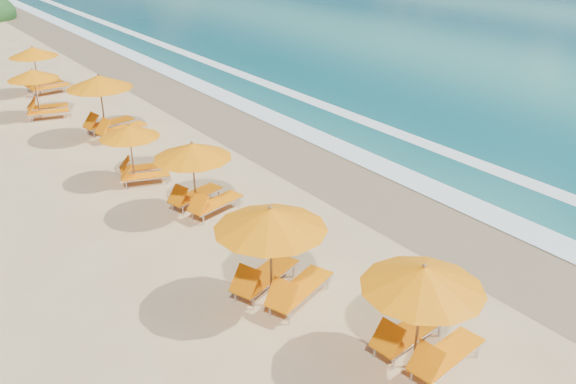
{
  "coord_description": "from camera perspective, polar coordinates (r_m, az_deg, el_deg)",
  "views": [
    {
      "loc": [
        -8.99,
        -12.44,
        8.36
      ],
      "look_at": [
        0.0,
        0.0,
        1.2
      ],
      "focal_mm": 37.73,
      "sensor_mm": 36.0,
      "label": 1
    }
  ],
  "objects": [
    {
      "name": "station_5",
      "position": [
        18.14,
        -8.44,
        1.86
      ],
      "size": [
        2.9,
        2.8,
        2.34
      ],
      "rotation": [
        0.0,
        0.0,
        0.25
      ],
      "color": "olive",
      "rests_on": "ground"
    },
    {
      "name": "station_9",
      "position": [
        32.95,
        -22.38,
        10.87
      ],
      "size": [
        2.67,
        2.5,
        2.39
      ],
      "rotation": [
        0.0,
        0.0,
        0.06
      ],
      "color": "olive",
      "rests_on": "ground"
    },
    {
      "name": "surf_foam",
      "position": [
        21.69,
        14.51,
        1.57
      ],
      "size": [
        4.0,
        160.0,
        0.01
      ],
      "color": "white",
      "rests_on": "ground"
    },
    {
      "name": "station_4",
      "position": [
        13.72,
        -1.14,
        -5.24
      ],
      "size": [
        3.33,
        3.27,
        2.59
      ],
      "rotation": [
        0.0,
        0.0,
        0.35
      ],
      "color": "olive",
      "rests_on": "ground"
    },
    {
      "name": "station_7",
      "position": [
        25.33,
        -16.72,
        8.18
      ],
      "size": [
        3.08,
        2.92,
        2.63
      ],
      "rotation": [
        0.0,
        0.0,
        0.14
      ],
      "color": "olive",
      "rests_on": "ground"
    },
    {
      "name": "station_3",
      "position": [
        12.26,
        12.81,
        -10.54
      ],
      "size": [
        2.81,
        2.65,
        2.43
      ],
      "rotation": [
        0.0,
        0.0,
        0.12
      ],
      "color": "olive",
      "rests_on": "ground"
    },
    {
      "name": "station_6",
      "position": [
        20.81,
        -14.12,
        3.93
      ],
      "size": [
        2.6,
        2.54,
        2.04
      ],
      "rotation": [
        0.0,
        0.0,
        -0.33
      ],
      "color": "olive",
      "rests_on": "ground"
    },
    {
      "name": "wet_sand",
      "position": [
        19.83,
        9.41,
        -0.27
      ],
      "size": [
        4.0,
        160.0,
        0.01
      ],
      "primitive_type": "cube",
      "color": "#7C6749",
      "rests_on": "ground"
    },
    {
      "name": "station_8",
      "position": [
        28.93,
        -22.34,
        8.9
      ],
      "size": [
        2.74,
        2.65,
        2.22
      ],
      "rotation": [
        0.0,
        0.0,
        -0.25
      ],
      "color": "olive",
      "rests_on": "ground"
    },
    {
      "name": "ground",
      "position": [
        17.48,
        -0.0,
        -3.57
      ],
      "size": [
        160.0,
        160.0,
        0.0
      ],
      "primitive_type": "plane",
      "color": "tan",
      "rests_on": "ground"
    }
  ]
}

